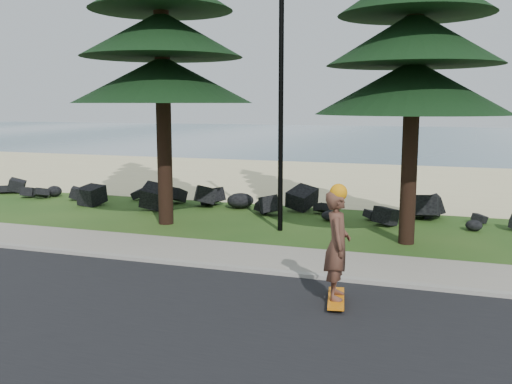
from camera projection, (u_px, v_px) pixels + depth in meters
ground at (241, 259)px, 13.16m from camera, size 160.00×160.00×0.00m
road at (142, 332)px, 8.95m from camera, size 160.00×7.00×0.02m
kerb at (227, 268)px, 12.32m from camera, size 160.00×0.20×0.10m
sidewalk at (244, 255)px, 13.35m from camera, size 160.00×2.00×0.08m
beach_sand at (348, 180)px, 26.73m from camera, size 160.00×15.00×0.01m
ocean at (406, 137)px, 60.87m from camera, size 160.00×58.00×0.01m
seawall_boulders at (301, 215)px, 18.40m from camera, size 60.00×2.40×1.10m
lamp_post at (281, 82)px, 15.52m from camera, size 0.25×0.14×8.14m
skateboarder at (337, 245)px, 10.05m from camera, size 0.58×1.20×2.17m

